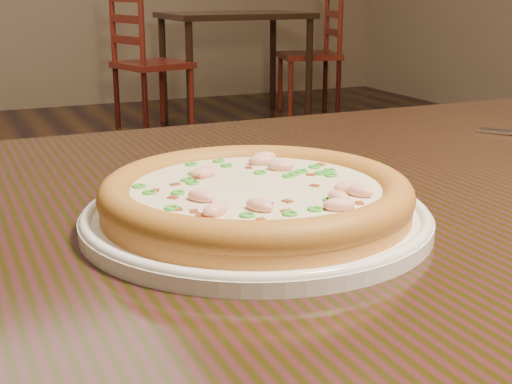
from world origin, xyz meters
name	(u,v)px	position (x,y,z in m)	size (l,w,h in m)	color
hero_table	(343,287)	(0.09, -0.74, 0.65)	(1.20, 0.80, 0.75)	black
plate	(256,216)	(-0.03, -0.79, 0.76)	(0.29, 0.29, 0.02)	white
pizza	(256,195)	(-0.03, -0.79, 0.78)	(0.26, 0.26, 0.03)	#C9853B
bg_table_right	(235,26)	(1.74, 3.51, 0.65)	(1.00, 0.70, 0.75)	black
chair_c	(145,64)	(1.01, 3.29, 0.44)	(0.52, 0.52, 0.95)	maroon
chair_d	(316,54)	(2.37, 3.43, 0.44)	(0.51, 0.51, 0.95)	maroon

